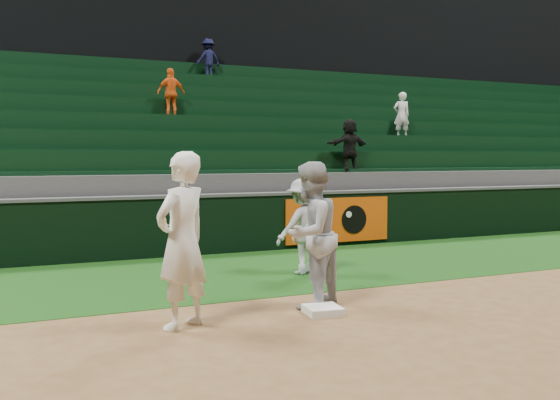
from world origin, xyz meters
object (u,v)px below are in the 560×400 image
object	(u,v)px
base_coach	(304,226)
baserunner	(310,235)
first_base	(323,310)
first_baseman	(182,240)

from	to	relation	value
base_coach	baserunner	bearing A→B (deg)	55.81
base_coach	first_base	bearing A→B (deg)	58.89
baserunner	base_coach	bearing A→B (deg)	-148.59
base_coach	first_baseman	bearing A→B (deg)	31.25
first_base	baserunner	size ratio (longest dim) A/B	0.23
baserunner	base_coach	xyz separation A→B (m)	(0.96, 2.13, -0.15)
first_baseman	base_coach	size ratio (longest dim) A/B	1.27
first_base	first_baseman	size ratio (longest dim) A/B	0.21
first_base	baserunner	bearing A→B (deg)	85.59
first_base	baserunner	xyz separation A→B (m)	(0.03, 0.43, 0.93)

